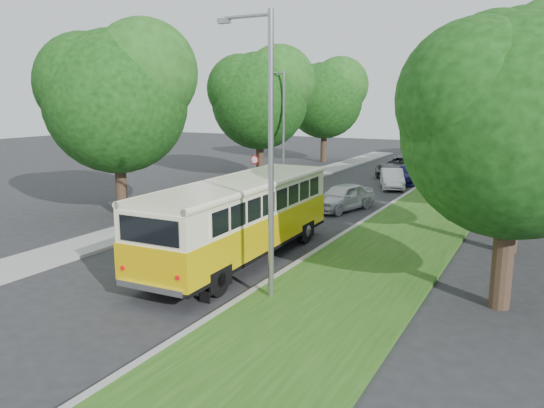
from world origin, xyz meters
The scene contains 13 objects.
ground centered at (0.00, 0.00, 0.00)m, with size 120.00×120.00×0.00m, color #242427.
curb centered at (3.60, 5.00, 0.07)m, with size 0.20×70.00×0.15m, color gray.
grass_verge centered at (5.95, 5.00, 0.07)m, with size 4.50×70.00×0.13m, color #254D14.
sidewalk centered at (-4.80, 5.00, 0.06)m, with size 2.20×70.00×0.12m, color gray.
treeline centered at (3.15, 17.99, 5.93)m, with size 24.27×41.91×9.46m.
lamppost_near centered at (4.21, -2.50, 4.37)m, with size 1.71×0.16×8.00m.
lamppost_far centered at (-4.70, 16.00, 4.12)m, with size 1.71×0.16×7.50m.
warning_sign centered at (-4.50, 11.98, 1.71)m, with size 0.56×0.10×2.50m.
vintage_bus centered at (1.59, 0.31, 1.49)m, with size 2.57×10.00×2.97m, color #E0B507, non-canonical shape.
car_silver centered at (1.67, 10.39, 0.70)m, with size 1.64×4.08×1.39m, color silver.
car_white centered at (2.08, 18.40, 0.62)m, with size 1.32×3.77×1.24m, color silver.
car_blue centered at (2.46, 21.09, 0.61)m, with size 1.71×4.21×1.22m, color #131354.
car_grey centered at (1.11, 24.02, 0.74)m, with size 2.45×5.30×1.47m, color #595A60.
Camera 1 is at (11.07, -15.24, 5.70)m, focal length 35.00 mm.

